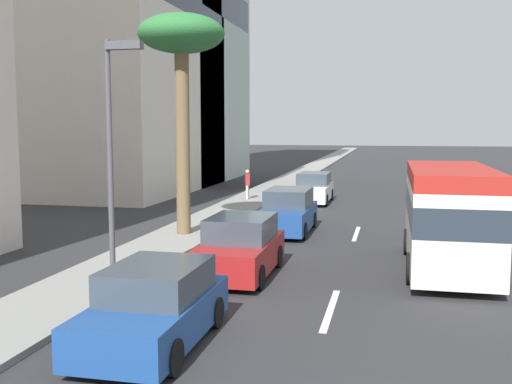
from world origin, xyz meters
TOP-DOWN VIEW (x-y plane):
  - ground_plane at (31.50, 0.00)m, footprint 198.00×198.00m
  - sidewalk_right at (31.50, 6.33)m, footprint 162.00×2.50m
  - lane_stripe_mid at (11.24, 0.00)m, footprint 3.20×0.16m
  - lane_stripe_far at (21.20, 0.00)m, footprint 3.20×0.16m
  - car_lead at (8.32, 3.05)m, footprint 4.04×1.89m
  - minibus_second at (15.85, -2.92)m, footprint 6.59×2.39m
  - car_third at (20.95, 2.65)m, footprint 4.40×1.85m
  - car_fourth at (30.45, 2.87)m, footprint 4.36×1.86m
  - car_fifth at (13.87, 2.80)m, footprint 4.08×1.89m
  - pedestrian_near_lamp at (29.94, 6.48)m, footprint 0.38×0.33m
  - palm_tree at (19.01, 6.29)m, footprint 3.15×3.15m
  - street_lamp at (11.50, 5.36)m, footprint 0.24×0.97m

SIDE VIEW (x-z plane):
  - ground_plane at x=31.50m, z-range 0.00..0.00m
  - lane_stripe_mid at x=11.24m, z-range 0.00..0.01m
  - lane_stripe_far at x=21.20m, z-range 0.00..0.01m
  - sidewalk_right at x=31.50m, z-range 0.00..0.15m
  - car_lead at x=8.32m, z-range -0.04..1.49m
  - car_fourth at x=30.45m, z-range -0.04..1.58m
  - car_fifth at x=13.87m, z-range -0.05..1.61m
  - car_third at x=20.95m, z-range -0.05..1.66m
  - pedestrian_near_lamp at x=29.94m, z-range 0.23..1.85m
  - minibus_second at x=15.85m, z-range 0.15..3.14m
  - street_lamp at x=11.50m, z-range 0.92..7.00m
  - palm_tree at x=19.01m, z-range 3.02..11.08m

